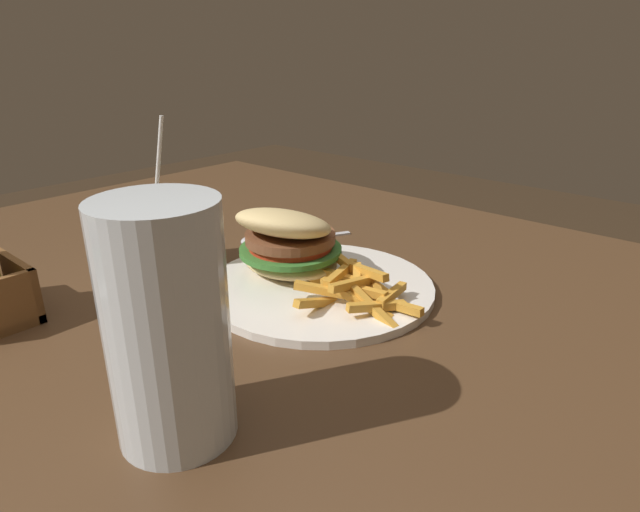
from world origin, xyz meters
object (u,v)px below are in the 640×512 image
Objects in this scene: beer_glass at (168,331)px; meal_plate_near at (303,261)px; spoon at (264,240)px; juice_glass at (159,235)px.

meal_plate_near is at bearing -66.76° from beer_glass.
spoon is at bearing -52.13° from beer_glass.
meal_plate_near is at bearing -155.18° from juice_glass.
beer_glass is at bearing 148.83° from juice_glass.
juice_glass is at bearing 12.76° from spoon.
beer_glass is (-0.11, 0.27, 0.06)m from meal_plate_near.
juice_glass reaches higher than beer_glass.
spoon is at bearing -104.45° from juice_glass.
spoon is (0.15, -0.07, -0.03)m from meal_plate_near.
beer_glass is 1.10× the size of spoon.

